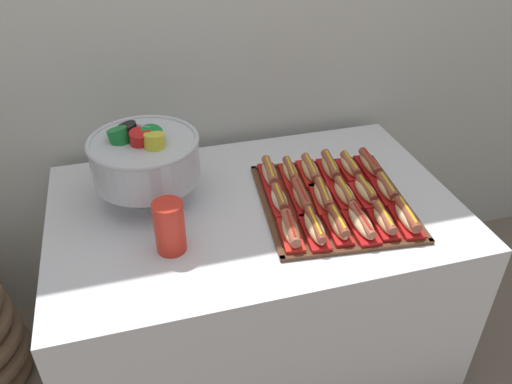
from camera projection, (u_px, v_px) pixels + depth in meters
name	position (u px, v px, depth m)	size (l,w,h in m)	color
ground_plane	(255.00, 347.00, 2.14)	(10.00, 10.00, 0.00)	#7A6B5B
buffet_table	(255.00, 280.00, 1.92)	(1.36, 0.88, 0.74)	silver
serving_tray	(333.00, 202.00, 1.72)	(0.53, 0.57, 0.01)	#56331E
hot_dog_0	(291.00, 231.00, 1.54)	(0.08, 0.17, 0.06)	red
hot_dog_1	(314.00, 228.00, 1.55)	(0.08, 0.19, 0.06)	#B21414
hot_dog_2	(338.00, 225.00, 1.56)	(0.07, 0.16, 0.06)	red
hot_dog_3	(361.00, 223.00, 1.58)	(0.08, 0.19, 0.06)	#B21414
hot_dog_4	(384.00, 221.00, 1.59)	(0.08, 0.16, 0.06)	#B21414
hot_dog_5	(407.00, 218.00, 1.60)	(0.09, 0.18, 0.06)	#B21414
hot_dog_6	(279.00, 200.00, 1.68)	(0.07, 0.16, 0.06)	red
hot_dog_7	(301.00, 197.00, 1.69)	(0.07, 0.18, 0.06)	red
hot_dog_8	(323.00, 196.00, 1.70)	(0.09, 0.19, 0.06)	red
hot_dog_9	(344.00, 194.00, 1.71)	(0.08, 0.16, 0.06)	red
hot_dog_10	(366.00, 192.00, 1.72)	(0.08, 0.16, 0.06)	red
hot_dog_11	(387.00, 189.00, 1.73)	(0.08, 0.16, 0.06)	#B21414
hot_dog_12	(270.00, 174.00, 1.81)	(0.08, 0.19, 0.06)	red
hot_dog_13	(290.00, 172.00, 1.82)	(0.08, 0.17, 0.06)	red
hot_dog_14	(310.00, 171.00, 1.84)	(0.09, 0.19, 0.06)	red
hot_dog_15	(330.00, 168.00, 1.84)	(0.09, 0.18, 0.06)	red
hot_dog_16	(350.00, 167.00, 1.86)	(0.07, 0.16, 0.06)	red
hot_dog_17	(370.00, 164.00, 1.87)	(0.07, 0.18, 0.06)	#B21414
punch_bowl	(145.00, 157.00, 1.65)	(0.36, 0.36, 0.29)	silver
cup_stack	(170.00, 227.00, 1.48)	(0.09, 0.09, 0.17)	red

